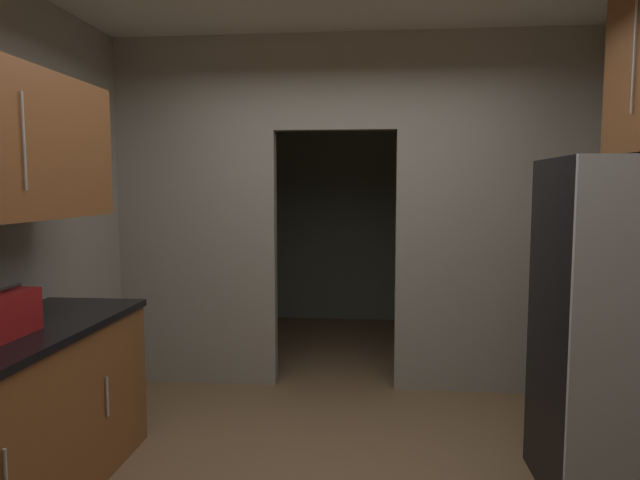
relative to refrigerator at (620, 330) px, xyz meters
The scene contains 5 objects.
kitchen_partition 2.14m from the refrigerator, 133.91° to the left, with size 3.71×0.12×2.77m.
adjoining_room_shell 3.53m from the refrigerator, 114.60° to the left, with size 3.71×2.39×2.77m.
refrigerator is the anchor object (origin of this frame).
lower_cabinet_run 3.06m from the refrigerator, 169.74° to the right, with size 0.64×1.91×0.90m.
boombox 3.01m from the refrigerator, 169.95° to the right, with size 0.16×0.38×0.24m.
Camera 1 is at (0.20, -2.68, 1.59)m, focal length 31.46 mm.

